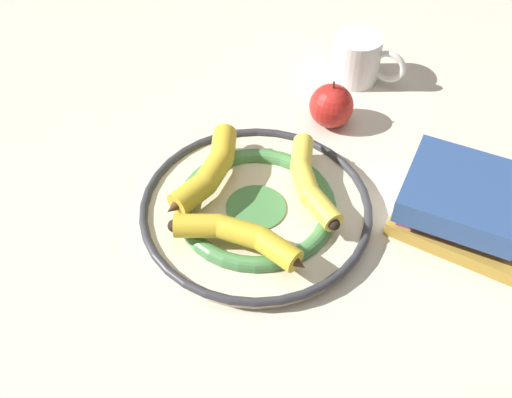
# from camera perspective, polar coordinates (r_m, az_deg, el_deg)

# --- Properties ---
(ground_plane) EXTENTS (2.80, 2.80, 0.00)m
(ground_plane) POSITION_cam_1_polar(r_m,az_deg,el_deg) (0.93, 0.30, -0.06)
(ground_plane) COLOR beige
(decorative_bowl) EXTENTS (0.35, 0.35, 0.03)m
(decorative_bowl) POSITION_cam_1_polar(r_m,az_deg,el_deg) (0.90, 0.00, -0.87)
(decorative_bowl) COLOR beige
(decorative_bowl) RESTS_ON ground_plane
(banana_a) EXTENTS (0.15, 0.16, 0.03)m
(banana_a) POSITION_cam_1_polar(r_m,az_deg,el_deg) (0.90, 5.03, 1.87)
(banana_a) COLOR yellow
(banana_a) RESTS_ON decorative_bowl
(banana_b) EXTENTS (0.20, 0.08, 0.03)m
(banana_b) POSITION_cam_1_polar(r_m,az_deg,el_deg) (0.82, -1.52, -3.57)
(banana_b) COLOR gold
(banana_b) RESTS_ON decorative_bowl
(banana_c) EXTENTS (0.08, 0.20, 0.04)m
(banana_c) POSITION_cam_1_polar(r_m,az_deg,el_deg) (0.91, -4.50, 2.65)
(banana_c) COLOR gold
(banana_c) RESTS_ON decorative_bowl
(book_stack) EXTENTS (0.22, 0.18, 0.09)m
(book_stack) POSITION_cam_1_polar(r_m,az_deg,el_deg) (0.92, 19.32, -0.66)
(book_stack) COLOR #B28933
(book_stack) RESTS_ON ground_plane
(coffee_mug) EXTENTS (0.14, 0.09, 0.09)m
(coffee_mug) POSITION_cam_1_polar(r_m,az_deg,el_deg) (1.15, 9.67, 13.11)
(coffee_mug) COLOR white
(coffee_mug) RESTS_ON ground_plane
(apple) EXTENTS (0.08, 0.08, 0.09)m
(apple) POSITION_cam_1_polar(r_m,az_deg,el_deg) (1.05, 7.03, 8.87)
(apple) COLOR red
(apple) RESTS_ON ground_plane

